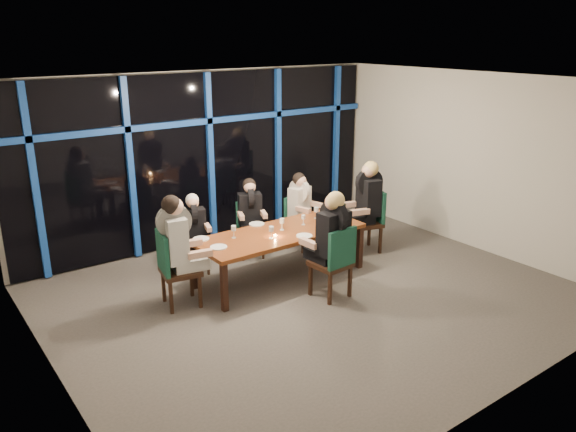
# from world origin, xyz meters

# --- Properties ---
(room) EXTENTS (7.04, 7.00, 3.02)m
(room) POSITION_xyz_m (0.00, 0.00, 2.02)
(room) COLOR #5C5551
(room) RESTS_ON ground
(window_wall) EXTENTS (6.86, 0.43, 2.94)m
(window_wall) POSITION_xyz_m (0.01, 2.93, 1.55)
(window_wall) COLOR black
(window_wall) RESTS_ON ground
(dining_table) EXTENTS (2.60, 1.00, 0.75)m
(dining_table) POSITION_xyz_m (0.00, 0.80, 0.68)
(dining_table) COLOR brown
(dining_table) RESTS_ON ground
(chair_far_left) EXTENTS (0.50, 0.50, 0.87)m
(chair_far_left) POSITION_xyz_m (-0.93, 1.82, 0.48)
(chair_far_left) COLOR black
(chair_far_left) RESTS_ON ground
(chair_far_mid) EXTENTS (0.55, 0.55, 0.91)m
(chair_far_mid) POSITION_xyz_m (0.14, 1.87, 0.51)
(chair_far_mid) COLOR black
(chair_far_mid) RESTS_ON ground
(chair_far_right) EXTENTS (0.52, 0.52, 0.92)m
(chair_far_right) POSITION_xyz_m (0.99, 1.67, 0.51)
(chair_far_right) COLOR black
(chair_far_right) RESTS_ON ground
(chair_end_left) EXTENTS (0.58, 0.58, 1.08)m
(chair_end_left) POSITION_xyz_m (-1.72, 0.89, 0.60)
(chair_end_left) COLOR black
(chair_end_left) RESTS_ON ground
(chair_end_right) EXTENTS (0.62, 0.62, 1.08)m
(chair_end_right) POSITION_xyz_m (1.90, 0.82, 0.60)
(chair_end_right) COLOR black
(chair_end_right) RESTS_ON ground
(chair_near_mid) EXTENTS (0.53, 0.53, 1.07)m
(chair_near_mid) POSITION_xyz_m (0.21, -0.23, 0.60)
(chair_near_mid) COLOR black
(chair_near_mid) RESTS_ON ground
(diner_far_left) EXTENTS (0.51, 0.59, 0.84)m
(diner_far_left) POSITION_xyz_m (-0.95, 1.75, 0.83)
(diner_far_left) COLOR black
(diner_far_left) RESTS_ON ground
(diner_far_mid) EXTENTS (0.57, 0.62, 0.89)m
(diner_far_mid) POSITION_xyz_m (0.11, 1.80, 0.87)
(diner_far_mid) COLOR black
(diner_far_mid) RESTS_ON ground
(diner_far_right) EXTENTS (0.52, 0.62, 0.89)m
(diner_far_right) POSITION_xyz_m (1.01, 1.59, 0.88)
(diner_far_right) COLOR silver
(diner_far_right) RESTS_ON ground
(diner_end_left) EXTENTS (0.72, 0.59, 1.05)m
(diner_end_left) POSITION_xyz_m (-1.63, 0.88, 1.03)
(diner_end_left) COLOR black
(diner_end_left) RESTS_ON ground
(diner_end_right) EXTENTS (0.73, 0.63, 1.05)m
(diner_end_right) POSITION_xyz_m (1.82, 0.84, 1.02)
(diner_end_right) COLOR black
(diner_end_right) RESTS_ON ground
(diner_near_mid) EXTENTS (0.55, 0.68, 1.04)m
(diner_near_mid) POSITION_xyz_m (0.20, -0.14, 1.02)
(diner_near_mid) COLOR black
(diner_near_mid) RESTS_ON ground
(plate_far_left) EXTENTS (0.24, 0.24, 0.01)m
(plate_far_left) POSITION_xyz_m (-1.11, 1.21, 0.76)
(plate_far_left) COLOR white
(plate_far_left) RESTS_ON dining_table
(plate_far_mid) EXTENTS (0.24, 0.24, 0.01)m
(plate_far_mid) POSITION_xyz_m (-0.10, 1.28, 0.76)
(plate_far_mid) COLOR white
(plate_far_mid) RESTS_ON dining_table
(plate_far_right) EXTENTS (0.24, 0.24, 0.01)m
(plate_far_right) POSITION_xyz_m (1.15, 1.05, 0.76)
(plate_far_right) COLOR white
(plate_far_right) RESTS_ON dining_table
(plate_end_left) EXTENTS (0.24, 0.24, 0.01)m
(plate_end_left) POSITION_xyz_m (-1.07, 0.77, 0.76)
(plate_end_left) COLOR white
(plate_end_left) RESTS_ON dining_table
(plate_end_right) EXTENTS (0.24, 0.24, 0.01)m
(plate_end_right) POSITION_xyz_m (1.27, 1.00, 0.76)
(plate_end_right) COLOR white
(plate_end_right) RESTS_ON dining_table
(plate_near_mid) EXTENTS (0.24, 0.24, 0.01)m
(plate_near_mid) POSITION_xyz_m (0.17, 0.42, 0.76)
(plate_near_mid) COLOR white
(plate_near_mid) RESTS_ON dining_table
(wine_bottle) EXTENTS (0.08, 0.08, 0.37)m
(wine_bottle) POSITION_xyz_m (1.13, 0.66, 0.89)
(wine_bottle) COLOR black
(wine_bottle) RESTS_ON dining_table
(water_pitcher) EXTENTS (0.13, 0.12, 0.22)m
(water_pitcher) POSITION_xyz_m (0.83, 0.58, 0.86)
(water_pitcher) COLOR silver
(water_pitcher) RESTS_ON dining_table
(tea_light) EXTENTS (0.05, 0.05, 0.03)m
(tea_light) POSITION_xyz_m (-0.19, 0.66, 0.76)
(tea_light) COLOR #FF9F4C
(tea_light) RESTS_ON dining_table
(wine_glass_a) EXTENTS (0.07, 0.07, 0.19)m
(wine_glass_a) POSITION_xyz_m (-0.28, 0.63, 0.89)
(wine_glass_a) COLOR silver
(wine_glass_a) RESTS_ON dining_table
(wine_glass_b) EXTENTS (0.07, 0.07, 0.18)m
(wine_glass_b) POSITION_xyz_m (0.07, 0.84, 0.88)
(wine_glass_b) COLOR silver
(wine_glass_b) RESTS_ON dining_table
(wine_glass_c) EXTENTS (0.06, 0.06, 0.16)m
(wine_glass_c) POSITION_xyz_m (0.48, 0.85, 0.86)
(wine_glass_c) COLOR silver
(wine_glass_c) RESTS_ON dining_table
(wine_glass_d) EXTENTS (0.07, 0.07, 0.19)m
(wine_glass_d) POSITION_xyz_m (-0.70, 0.98, 0.89)
(wine_glass_d) COLOR silver
(wine_glass_d) RESTS_ON dining_table
(wine_glass_e) EXTENTS (0.07, 0.07, 0.19)m
(wine_glass_e) POSITION_xyz_m (0.84, 0.97, 0.89)
(wine_glass_e) COLOR silver
(wine_glass_e) RESTS_ON dining_table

